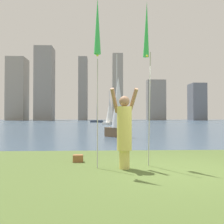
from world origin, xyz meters
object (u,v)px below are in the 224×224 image
kite_flag_right (147,33)px  sailboat_2 (97,121)px  bag (78,158)px  sailboat_5 (110,112)px  sailboat_1 (118,108)px  kite_flag_left (97,29)px  person (124,129)px

kite_flag_right → sailboat_2: kite_flag_right is taller
bag → sailboat_5: 36.29m
sailboat_1 → kite_flag_right: bearing=-89.3°
kite_flag_right → sailboat_1: size_ratio=0.83×
kite_flag_right → sailboat_5: size_ratio=0.75×
kite_flag_left → sailboat_5: size_ratio=0.72×
sailboat_5 → person: bearing=-91.7°
person → sailboat_1: sailboat_1 is taller
person → sailboat_2: bearing=77.6°
sailboat_5 → kite_flag_right: bearing=-90.7°
bag → sailboat_2: sailboat_2 is taller
sailboat_1 → person: bearing=-93.1°
bag → sailboat_1: size_ratio=0.05×
sailboat_1 → sailboat_5: sailboat_5 is taller
sailboat_5 → kite_flag_left: bearing=-92.7°
sailboat_1 → sailboat_5: (0.58, 27.45, 0.30)m
kite_flag_left → sailboat_5: sailboat_5 is taller
kite_flag_left → kite_flag_right: kite_flag_right is taller
sailboat_5 → sailboat_1: bearing=-91.2°
sailboat_1 → kite_flag_left: bearing=-96.9°
kite_flag_right → person: bearing=-140.0°
kite_flag_right → sailboat_5: (0.46, 36.58, -1.37)m
bag → sailboat_5: size_ratio=0.05×
kite_flag_left → bag: kite_flag_left is taller
kite_flag_left → bag: 3.45m
kite_flag_left → sailboat_1: size_ratio=0.79×
sailboat_1 → sailboat_5: size_ratio=0.91×
bag → sailboat_2: bearing=90.2°
kite_flag_right → sailboat_1: bearing=90.7°
sailboat_2 → kite_flag_right: bearing=-87.8°
kite_flag_left → sailboat_2: sailboat_2 is taller
kite_flag_left → sailboat_1: (1.18, 9.77, -1.51)m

